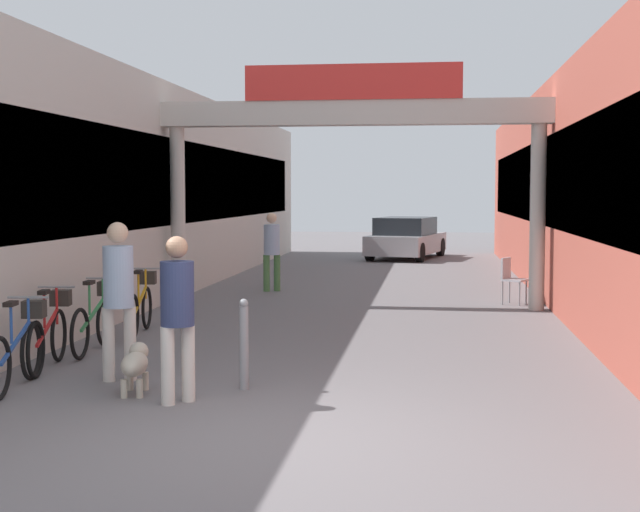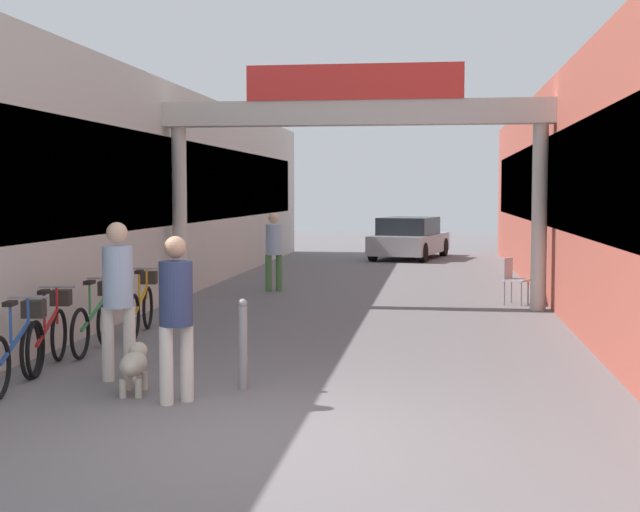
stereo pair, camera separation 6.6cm
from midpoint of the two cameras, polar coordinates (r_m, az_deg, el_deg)
The scene contains 15 objects.
ground_plane at distance 8.02m, azimuth -3.64°, elevation -11.39°, with size 80.00×80.00×0.00m, color slate.
storefront_left at distance 19.72m, azimuth -12.01°, elevation 4.00°, with size 3.00×26.00×4.26m.
storefront_right at distance 18.92m, azimuth 18.55°, elevation 3.88°, with size 3.00×26.00×4.26m.
arcade_sign_gateway at distance 16.54m, azimuth 2.35°, elevation 7.80°, with size 7.40×0.47×4.46m.
pedestrian_with_dog at distance 9.12m, azimuth -9.00°, elevation -3.30°, with size 0.48×0.48×1.70m.
pedestrian_companion at distance 10.31m, azimuth -12.63°, elevation -2.11°, with size 0.43×0.43×1.81m.
pedestrian_carrying_crate at distance 19.21m, azimuth -2.88°, elevation 0.62°, with size 0.46×0.46×1.70m.
dog_on_leash at distance 9.76m, azimuth -11.60°, elevation -6.74°, with size 0.37×0.72×0.51m.
bicycle_blue_nearest at distance 10.34m, azimuth -18.55°, elevation -5.59°, with size 0.46×1.68×0.98m.
bicycle_red_second at distance 11.38m, azimuth -16.73°, elevation -4.68°, with size 0.46×1.68×0.98m.
bicycle_green_third at distance 12.37m, azimuth -14.00°, elevation -3.93°, with size 0.46×1.69×0.98m.
bicycle_orange_farthest at distance 13.81m, azimuth -11.15°, elevation -3.06°, with size 0.46×1.68×0.98m.
bollard_post_metal at distance 9.73m, azimuth -4.77°, elevation -5.59°, with size 0.10×0.10×0.99m.
cafe_chair_aluminium_nearer at distance 17.36m, azimuth 12.32°, elevation -1.27°, with size 0.54×0.54×0.89m.
parked_car_silver at distance 28.84m, azimuth 5.80°, elevation 1.12°, with size 2.59×4.29×1.33m.
Camera 2 is at (1.55, -7.57, 2.14)m, focal length 50.00 mm.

